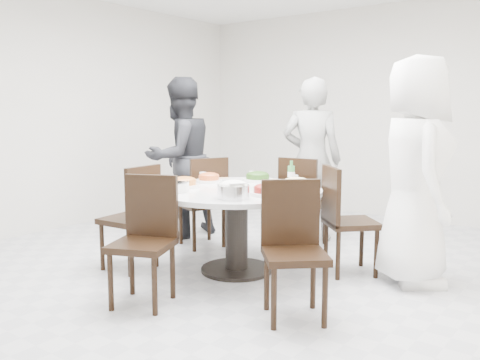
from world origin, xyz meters
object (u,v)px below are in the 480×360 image
Objects in this scene: diner_middle at (312,160)px; chair_ne at (351,220)px; rice_bowl at (233,192)px; soup_bowl at (174,187)px; diner_left at (180,158)px; chair_n at (304,202)px; chair_s at (142,242)px; diner_right at (415,171)px; beverage_bottle at (291,173)px; chair_nw at (202,202)px; chair_se at (295,252)px; dining_table at (237,230)px; chair_sw at (129,217)px.

chair_ne is at bearing 114.83° from diner_middle.
rice_bowl is 1.00× the size of soup_bowl.
diner_middle is 0.99× the size of diner_left.
rice_bowl is (0.25, -1.52, 0.33)m from chair_n.
diner_right is (1.41, 1.71, 0.46)m from chair_s.
diner_right is 8.41× the size of beverage_bottle.
chair_n and chair_nw have the same top height.
diner_right is 7.44× the size of rice_bowl.
soup_bowl is (0.51, -0.92, 0.31)m from chair_nw.
chair_se is at bearing 69.30° from diner_left.
chair_ne is at bearing 96.04° from diner_left.
beverage_bottle reaches higher than soup_bowl.
chair_ne is at bearing 8.94° from beverage_bottle.
chair_sw reaches higher than dining_table.
soup_bowl is (-0.26, -1.88, -0.10)m from diner_middle.
chair_nw is at bearing 29.97° from diner_middle.
diner_left reaches higher than chair_sw.
beverage_bottle is at bearing 114.12° from chair_nw.
chair_se is 0.76m from rice_bowl.
dining_table is 5.92× the size of soup_bowl.
soup_bowl reaches higher than dining_table.
chair_sw is 3.77× the size of rice_bowl.
chair_ne is 2.17m from diner_left.
chair_n reaches higher than rice_bowl.
chair_n and chair_se have the same top height.
chair_n is at bearing 87.92° from dining_table.
chair_sw is 3.75× the size of soup_bowl.
chair_nw is (-0.86, -0.66, 0.00)m from chair_n.
diner_left is (-1.25, -0.79, 0.01)m from diner_middle.
dining_table is at bearing 80.86° from chair_n.
diner_right is 7.40× the size of soup_bowl.
chair_sw is 0.61m from soup_bowl.
chair_n is 3.77× the size of rice_bowl.
rice_bowl is (0.36, 0.63, 0.33)m from chair_s.
chair_s is at bearing 43.73° from diner_left.
soup_bowl is (0.99, -1.09, -0.11)m from diner_left.
beverage_bottle is (0.22, -0.63, 0.39)m from chair_n.
chair_se is (1.78, -1.03, 0.00)m from chair_nw.
dining_table is 1.58× the size of chair_sw.
chair_se is 0.51× the size of diner_right.
chair_se is at bearing 0.81° from chair_s.
diner_right is 1.05× the size of diner_middle.
chair_se is at bearing -14.04° from rice_bowl.
diner_right is 2.00m from soup_bowl.
chair_s is 2.12m from diner_left.
chair_nw and chair_s have the same top height.
diner_middle is 1.90m from soup_bowl.
soup_bowl is at bearing 51.55° from chair_nw.
soup_bowl is (-1.64, -1.13, -0.15)m from diner_right.
diner_left reaches higher than diner_middle.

